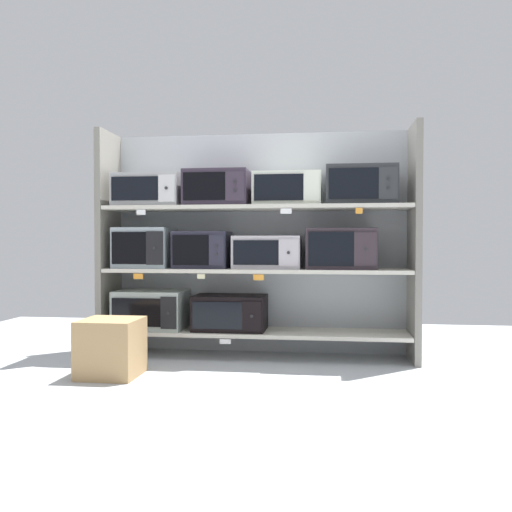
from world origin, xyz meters
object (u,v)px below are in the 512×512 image
Objects in this scene: microwave_6 at (150,191)px; microwave_7 at (218,189)px; microwave_0 at (152,309)px; microwave_9 at (361,186)px; microwave_5 at (341,249)px; shipping_carton at (111,348)px; microwave_2 at (145,248)px; microwave_8 at (287,189)px; microwave_3 at (202,250)px; microwave_1 at (230,313)px; microwave_4 at (267,252)px.

microwave_7 is (0.57, -0.00, 0.01)m from microwave_6.
microwave_7 is at bearing -0.02° from microwave_0.
microwave_7 is 1.13m from microwave_9.
microwave_5 reaches higher than shipping_carton.
microwave_6 is at bearing 0.26° from microwave_2.
microwave_5 is 0.63m from microwave_8.
shipping_carton is at bearing -92.85° from microwave_6.
microwave_9 reaches higher than microwave_2.
microwave_7 reaches higher than microwave_0.
microwave_2 is 0.82× the size of microwave_9.
microwave_0 is 1.62m from microwave_5.
microwave_3 is 0.84m from microwave_8.
microwave_2 is at bearing -180.00° from microwave_7.
microwave_3 is at bearing -179.99° from microwave_8.
microwave_5 is 1.00× the size of microwave_9.
microwave_6 reaches higher than microwave_5.
microwave_3 is at bearing 180.00° from microwave_5.
microwave_8 is at bearing -0.01° from microwave_1.
microwave_6 is at bearing 179.99° from microwave_9.
microwave_0 is at bearing 179.98° from microwave_7.
microwave_8 is at bearing -0.00° from microwave_7.
microwave_6 is at bearing 179.99° from microwave_5.
microwave_6 is at bearing 179.95° from microwave_3.
microwave_0 is 0.65m from microwave_3.
microwave_7 reaches higher than microwave_8.
microwave_9 is (0.74, -0.00, 0.52)m from microwave_4.
microwave_7 is (0.62, 0.00, 0.48)m from microwave_2.
microwave_5 is at bearing -0.01° from microwave_1.
microwave_2 is 0.87× the size of microwave_7.
microwave_0 is 0.98m from microwave_6.
microwave_9 is (1.75, -0.00, 0.49)m from microwave_2.
microwave_6 is at bearing 180.00° from microwave_4.
microwave_5 reaches higher than microwave_3.
microwave_4 is (0.96, -0.00, 0.47)m from microwave_0.
microwave_3 is 0.80× the size of microwave_6.
microwave_0 is 1.41× the size of shipping_carton.
microwave_8 is at bearing -0.00° from microwave_2.
microwave_6 is (-0.66, 0.00, 0.99)m from microwave_1.
shipping_carton is (0.01, -0.76, -0.68)m from microwave_2.
microwave_4 is at bearing -0.00° from microwave_6.
microwave_9 is 2.23m from shipping_carton.
microwave_2 is 1.13× the size of shipping_carton.
microwave_2 reaches higher than microwave_0.
microwave_5 is at bearing -0.01° from microwave_7.
microwave_3 is (0.49, -0.00, -0.02)m from microwave_2.
microwave_0 is 1.09× the size of microwave_7.
microwave_2 reaches higher than shipping_carton.
microwave_5 is 1.88m from shipping_carton.
microwave_3 is (-0.23, -0.00, 0.51)m from microwave_1.
microwave_7 is (0.13, 0.00, 0.49)m from microwave_3.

